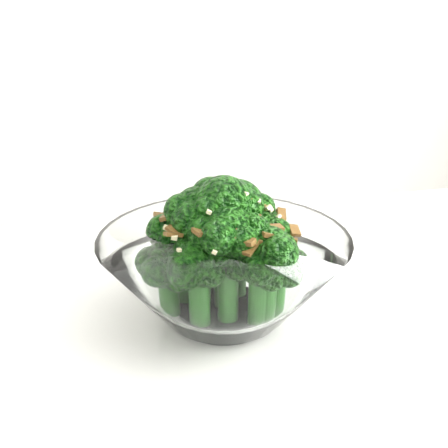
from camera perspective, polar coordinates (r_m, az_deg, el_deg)
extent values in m
cylinder|color=white|center=(1.03, 22.30, -18.65)|extent=(0.04, 0.04, 0.71)
cylinder|color=white|center=(0.47, 0.00, -10.13)|extent=(0.09, 0.09, 0.01)
cylinder|color=#1F5917|center=(0.44, 0.00, -4.61)|extent=(0.02, 0.02, 0.08)
sphere|color=#1A5710|center=(0.42, 0.00, 2.12)|extent=(0.05, 0.05, 0.05)
cylinder|color=#1F5917|center=(0.46, 1.50, -3.79)|extent=(0.02, 0.02, 0.08)
sphere|color=#1A5710|center=(0.44, 1.56, 2.12)|extent=(0.05, 0.05, 0.05)
cylinder|color=#1F5917|center=(0.45, -2.68, -4.76)|extent=(0.02, 0.02, 0.07)
sphere|color=#1A5710|center=(0.43, -2.80, 1.14)|extent=(0.05, 0.05, 0.05)
cylinder|color=#1F5917|center=(0.42, 0.46, -6.89)|extent=(0.02, 0.02, 0.07)
sphere|color=#1A5710|center=(0.40, 0.48, -1.00)|extent=(0.05, 0.05, 0.05)
cylinder|color=#1F5917|center=(0.45, 4.38, -5.85)|extent=(0.02, 0.02, 0.06)
sphere|color=#1A5710|center=(0.44, 4.53, -1.23)|extent=(0.04, 0.04, 0.04)
cylinder|color=#1F5917|center=(0.46, -4.58, -5.69)|extent=(0.02, 0.02, 0.05)
sphere|color=#1A5710|center=(0.44, -4.73, -1.25)|extent=(0.05, 0.05, 0.05)
cylinder|color=#1F5917|center=(0.42, 4.01, -8.48)|extent=(0.02, 0.02, 0.05)
sphere|color=#1A5710|center=(0.40, 4.15, -4.01)|extent=(0.04, 0.04, 0.04)
cylinder|color=#1F5917|center=(0.42, -2.83, -8.73)|extent=(0.02, 0.02, 0.05)
sphere|color=#1A5710|center=(0.40, -2.92, -4.44)|extent=(0.04, 0.04, 0.04)
cylinder|color=#1F5917|center=(0.48, 4.78, -4.96)|extent=(0.02, 0.02, 0.04)
sphere|color=#1A5710|center=(0.47, 4.90, -1.63)|extent=(0.04, 0.04, 0.04)
cylinder|color=#1F5917|center=(0.44, -6.30, -8.15)|extent=(0.02, 0.02, 0.04)
sphere|color=#1A5710|center=(0.42, -6.47, -4.63)|extent=(0.04, 0.04, 0.04)
cylinder|color=#1F5917|center=(0.49, -0.13, -4.38)|extent=(0.02, 0.02, 0.04)
sphere|color=#1A5710|center=(0.48, -0.13, -0.96)|extent=(0.04, 0.04, 0.04)
cylinder|color=#1F5917|center=(0.43, 5.83, -8.22)|extent=(0.02, 0.02, 0.04)
sphere|color=#1A5710|center=(0.42, 6.00, -4.50)|extent=(0.04, 0.04, 0.04)
cylinder|color=#1F5917|center=(0.42, 4.82, -8.12)|extent=(0.02, 0.02, 0.06)
sphere|color=#1A5710|center=(0.40, 4.99, -3.33)|extent=(0.05, 0.05, 0.05)
cube|color=brown|center=(0.40, -5.78, -0.78)|extent=(0.01, 0.01, 0.01)
cube|color=brown|center=(0.40, 5.82, -0.88)|extent=(0.01, 0.01, 0.01)
cube|color=brown|center=(0.45, 3.10, 2.45)|extent=(0.01, 0.01, 0.01)
cube|color=brown|center=(0.44, -5.19, 2.09)|extent=(0.01, 0.02, 0.01)
cube|color=brown|center=(0.42, 3.06, 2.80)|extent=(0.02, 0.01, 0.01)
cube|color=brown|center=(0.38, -0.76, -1.61)|extent=(0.01, 0.01, 0.01)
cube|color=brown|center=(0.38, 3.00, -1.93)|extent=(0.01, 0.01, 0.01)
cube|color=brown|center=(0.38, 2.47, -1.98)|extent=(0.02, 0.02, 0.01)
cube|color=brown|center=(0.44, -7.20, 0.95)|extent=(0.01, 0.01, 0.01)
cube|color=brown|center=(0.44, 4.67, 2.31)|extent=(0.01, 0.02, 0.00)
cube|color=brown|center=(0.40, -5.83, -1.20)|extent=(0.02, 0.01, 0.01)
cube|color=brown|center=(0.45, -1.99, 3.28)|extent=(0.01, 0.02, 0.01)
cube|color=brown|center=(0.41, 5.96, -0.42)|extent=(0.01, 0.01, 0.01)
cube|color=brown|center=(0.42, -6.51, 0.79)|extent=(0.01, 0.01, 0.01)
cube|color=brown|center=(0.41, 3.00, 2.82)|extent=(0.02, 0.02, 0.01)
cube|color=brown|center=(0.39, 1.09, -0.58)|extent=(0.01, 0.02, 0.01)
cube|color=brown|center=(0.39, 4.81, -1.14)|extent=(0.01, 0.01, 0.01)
cube|color=brown|center=(0.47, 4.28, 1.84)|extent=(0.01, 0.01, 0.01)
cube|color=brown|center=(0.46, -2.34, 3.02)|extent=(0.01, 0.02, 0.00)
cube|color=brown|center=(0.43, 6.59, 1.02)|extent=(0.01, 0.02, 0.01)
cube|color=brown|center=(0.40, 3.28, 0.64)|extent=(0.02, 0.01, 0.01)
cube|color=brown|center=(0.43, 2.90, 3.09)|extent=(0.02, 0.01, 0.01)
cube|color=brown|center=(0.40, 2.41, 0.72)|extent=(0.02, 0.02, 0.01)
cube|color=brown|center=(0.46, 0.37, 2.79)|extent=(0.02, 0.01, 0.01)
cube|color=brown|center=(0.41, 7.38, -1.79)|extent=(0.02, 0.01, 0.00)
cube|color=brown|center=(0.39, 3.53, -1.97)|extent=(0.01, 0.01, 0.00)
cube|color=brown|center=(0.44, -6.21, 1.10)|extent=(0.02, 0.01, 0.01)
cube|color=brown|center=(0.45, 5.95, 1.44)|extent=(0.01, 0.02, 0.01)
cube|color=brown|center=(0.38, 3.10, -2.78)|extent=(0.02, 0.02, 0.01)
cube|color=brown|center=(0.38, 1.18, -1.19)|extent=(0.01, 0.02, 0.00)
cube|color=brown|center=(0.47, 4.21, 1.89)|extent=(0.01, 0.01, 0.01)
cube|color=brown|center=(0.38, -2.89, -0.91)|extent=(0.01, 0.01, 0.00)
cube|color=brown|center=(0.41, 0.23, 4.12)|extent=(0.02, 0.01, 0.01)
cube|color=brown|center=(0.47, -5.03, 1.41)|extent=(0.01, 0.01, 0.01)
cube|color=brown|center=(0.43, -2.20, 3.48)|extent=(0.02, 0.01, 0.01)
cube|color=brown|center=(0.46, -1.43, 2.74)|extent=(0.01, 0.02, 0.01)
cube|color=brown|center=(0.44, 2.21, 3.25)|extent=(0.01, 0.01, 0.00)
cube|color=brown|center=(0.42, 8.04, -0.73)|extent=(0.01, 0.01, 0.01)
cube|color=brown|center=(0.43, 4.36, 2.26)|extent=(0.01, 0.02, 0.01)
cube|color=brown|center=(0.43, -1.49, 4.58)|extent=(0.01, 0.02, 0.00)
cube|color=beige|center=(0.39, -5.15, -2.98)|extent=(0.00, 0.00, 0.00)
cube|color=beige|center=(0.38, 0.06, -0.78)|extent=(0.01, 0.01, 0.00)
cube|color=beige|center=(0.45, 5.53, 1.92)|extent=(0.01, 0.01, 0.00)
cube|color=beige|center=(0.45, 2.80, 2.97)|extent=(0.00, 0.00, 0.00)
cube|color=beige|center=(0.39, -1.72, 1.37)|extent=(0.01, 0.00, 0.00)
cube|color=beige|center=(0.46, -0.01, 3.16)|extent=(0.01, 0.01, 0.01)
cube|color=beige|center=(0.43, -5.97, 1.30)|extent=(0.01, 0.01, 0.00)
cube|color=beige|center=(0.43, 5.35, 1.65)|extent=(0.01, 0.01, 0.00)
cube|color=beige|center=(0.44, -1.58, 3.68)|extent=(0.01, 0.01, 0.00)
cube|color=beige|center=(0.42, 6.27, 0.86)|extent=(0.01, 0.01, 0.01)
cube|color=beige|center=(0.38, 1.96, -2.20)|extent=(0.01, 0.01, 0.01)
cube|color=beige|center=(0.42, 5.10, 1.88)|extent=(0.01, 0.01, 0.01)
cube|color=beige|center=(0.38, 1.99, -0.64)|extent=(0.00, 0.00, 0.00)
cube|color=beige|center=(0.37, -1.08, -3.22)|extent=(0.01, 0.00, 0.00)
cube|color=beige|center=(0.44, -0.64, 4.32)|extent=(0.01, 0.01, 0.01)
cube|color=beige|center=(0.42, -4.05, 2.36)|extent=(0.00, 0.00, 0.00)
cube|color=beige|center=(0.40, -5.68, -1.52)|extent=(0.01, 0.01, 0.00)
cube|color=beige|center=(0.46, -3.45, 2.53)|extent=(0.01, 0.01, 0.00)
cube|color=beige|center=(0.41, -1.53, 4.19)|extent=(0.01, 0.00, 0.00)
cube|color=beige|center=(0.41, 3.92, 2.59)|extent=(0.01, 0.01, 0.01)
cube|color=beige|center=(0.41, 2.47, 3.49)|extent=(0.01, 0.01, 0.00)
cube|color=beige|center=(0.41, -6.65, -0.43)|extent=(0.01, 0.01, 0.00)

